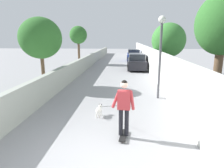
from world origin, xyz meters
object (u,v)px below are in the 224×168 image
(dog, at_px, (99,110))
(skateboard, at_px, (124,135))
(tree_right_near, at_px, (223,26))
(tree_right_distant, at_px, (169,40))
(car_near, at_px, (137,62))
(lamp_post, at_px, (161,43))
(car_far, at_px, (134,55))
(person_skateboarder, at_px, (124,104))
(tree_left_mid, at_px, (41,38))
(tree_left_far, at_px, (78,35))

(dog, bearing_deg, skateboard, -149.28)
(tree_right_near, height_order, tree_right_distant, tree_right_near)
(skateboard, xyz_separation_m, car_near, (13.98, -1.12, 0.65))
(lamp_post, bearing_deg, car_far, 2.00)
(car_near, bearing_deg, car_far, 0.00)
(person_skateboarder, bearing_deg, dog, 30.72)
(lamp_post, distance_m, person_skateboarder, 4.91)
(skateboard, xyz_separation_m, car_far, (21.47, -1.12, 0.65))
(tree_right_near, xyz_separation_m, dog, (-0.04, 4.33, -3.14))
(dog, bearing_deg, tree_left_mid, 42.02)
(tree_left_mid, height_order, car_far, tree_left_mid)
(tree_left_far, distance_m, car_near, 8.02)
(lamp_post, bearing_deg, tree_right_distant, -14.39)
(dog, distance_m, car_far, 19.94)
(tree_right_distant, height_order, car_near, tree_right_distant)
(person_skateboarder, bearing_deg, tree_right_near, -63.29)
(car_far, bearing_deg, tree_right_near, -173.57)
(tree_left_far, relative_size, car_near, 1.03)
(tree_right_near, xyz_separation_m, tree_left_mid, (4.50, 8.42, -0.41))
(tree_right_near, xyz_separation_m, tree_left_far, (16.00, 8.84, -0.08))
(tree_right_distant, xyz_separation_m, skateboard, (-11.69, 3.62, -2.77))
(tree_right_near, xyz_separation_m, person_skateboarder, (-1.69, 3.35, -2.31))
(lamp_post, distance_m, car_near, 9.94)
(tree_left_far, bearing_deg, lamp_post, -151.71)
(tree_left_mid, distance_m, lamp_post, 7.05)
(person_skateboarder, bearing_deg, car_far, -2.99)
(tree_left_mid, bearing_deg, lamp_post, -105.67)
(tree_left_mid, distance_m, skateboard, 8.52)
(lamp_post, bearing_deg, tree_left_mid, 74.33)
(lamp_post, bearing_deg, tree_right_near, -147.89)
(person_skateboarder, xyz_separation_m, car_near, (13.98, -1.12, -0.39))
(lamp_post, bearing_deg, dog, 134.29)
(tree_right_near, distance_m, tree_left_mid, 9.55)
(tree_left_far, xyz_separation_m, tree_right_distant, (-6.00, -9.11, -0.49))
(tree_left_far, relative_size, tree_right_distant, 1.03)
(tree_right_distant, xyz_separation_m, dog, (-10.04, 4.60, -2.56))
(tree_left_far, height_order, dog, tree_left_far)
(car_far, bearing_deg, person_skateboarder, 177.01)
(skateboard, bearing_deg, person_skateboarder, 90.00)
(tree_left_far, height_order, person_skateboarder, tree_left_far)
(tree_left_mid, bearing_deg, tree_left_far, 2.12)
(tree_left_far, relative_size, car_far, 1.05)
(tree_right_distant, bearing_deg, lamp_post, 165.61)
(tree_left_far, relative_size, person_skateboarder, 2.53)
(person_skateboarder, distance_m, dog, 2.09)
(tree_right_distant, distance_m, car_near, 4.00)
(skateboard, xyz_separation_m, dog, (1.65, 0.98, 0.21))
(tree_right_near, height_order, dog, tree_right_near)
(skateboard, distance_m, dog, 1.93)
(tree_right_distant, distance_m, skateboard, 12.54)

